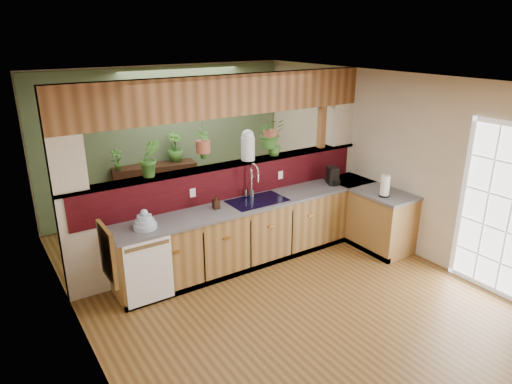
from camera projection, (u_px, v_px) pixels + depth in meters
ground at (283, 294)px, 5.77m from camera, size 4.60×7.00×0.01m
ceiling at (288, 84)px, 4.90m from camera, size 4.60×7.00×0.01m
wall_back at (168, 140)px, 8.09m from camera, size 4.60×0.02×2.60m
wall_left at (82, 245)px, 4.15m from camera, size 0.02×7.00×2.60m
wall_right at (414, 167)px, 6.52m from camera, size 0.02×7.00×2.60m
pass_through_partition at (230, 177)px, 6.45m from camera, size 4.60×0.21×2.60m
pass_through_ledge at (228, 165)px, 6.37m from camera, size 4.60×0.21×0.04m
header_beam at (226, 96)px, 6.05m from camera, size 4.60×0.15×0.55m
sage_backwall at (168, 141)px, 8.08m from camera, size 4.55×0.02×2.55m
countertop at (294, 224)px, 6.73m from camera, size 4.14×1.52×0.90m
dishwasher at (149, 272)px, 5.38m from camera, size 0.58×0.03×0.82m
navy_sink at (257, 206)px, 6.39m from camera, size 0.82×0.50×0.18m
french_door at (498, 212)px, 5.56m from camera, size 0.06×1.02×2.16m
framed_print at (108, 254)px, 3.45m from camera, size 0.04×0.35×0.45m
faucet at (253, 179)px, 6.41m from camera, size 0.22×0.22×0.51m
dish_stack at (145, 222)px, 5.45m from camera, size 0.28×0.28×0.25m
soap_dispenser at (216, 202)px, 6.05m from camera, size 0.09×0.09×0.19m
coffee_maker at (333, 176)px, 7.01m from camera, size 0.14×0.24×0.27m
paper_towel at (385, 186)px, 6.49m from camera, size 0.16×0.16×0.33m
glass_jar at (248, 145)px, 6.47m from camera, size 0.20×0.20×0.44m
ledge_plant_left at (150, 158)px, 5.71m from camera, size 0.32×0.28×0.49m
ledge_plant_right at (274, 144)px, 6.71m from camera, size 0.21×0.21×0.36m
hanging_plant_a at (203, 134)px, 6.02m from camera, size 0.25×0.20×0.53m
hanging_plant_b at (270, 120)px, 6.56m from camera, size 0.47×0.43×0.56m
shelving_console at (156, 191)px, 7.97m from camera, size 1.46×0.62×0.94m
shelf_plant_a at (117, 160)px, 7.43m from camera, size 0.22×0.17×0.37m
shelf_plant_b at (175, 147)px, 7.94m from camera, size 0.34×0.34×0.50m
floor_plant at (224, 201)px, 7.96m from camera, size 0.65×0.57×0.67m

